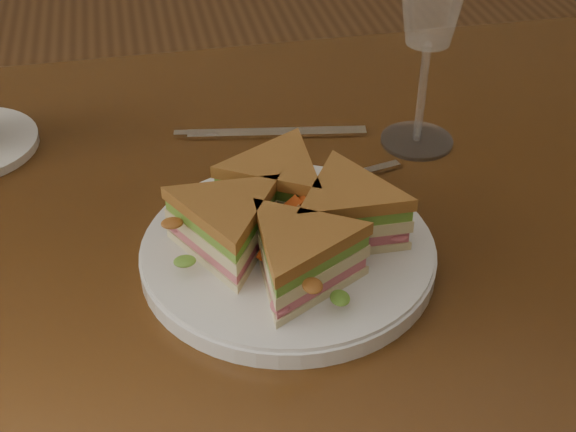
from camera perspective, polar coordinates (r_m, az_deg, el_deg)
The scene contains 6 objects.
table at distance 0.83m, azimuth 0.92°, elevation -5.71°, with size 1.20×0.80×0.75m.
plate at distance 0.72m, azimuth -0.00°, elevation -2.68°, with size 0.26×0.26×0.02m, color white.
sandwich_wedges at distance 0.70m, azimuth -0.00°, elevation -0.33°, with size 0.23×0.23×0.06m.
crisps_mound at distance 0.70m, azimuth -0.00°, elevation -0.59°, with size 0.09×0.09×0.05m, color #D2511A, non-canonical shape.
spoon at distance 0.80m, azimuth -0.58°, elevation 1.62°, with size 0.18×0.06×0.01m.
knife at distance 0.90m, azimuth -1.72°, elevation 5.87°, with size 0.21×0.05×0.00m.
Camera 1 is at (-0.14, -0.60, 1.21)m, focal length 50.00 mm.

